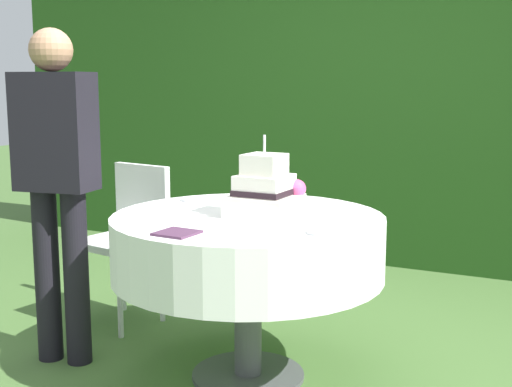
% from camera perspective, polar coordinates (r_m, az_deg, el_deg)
% --- Properties ---
extents(ground_plane, '(20.00, 20.00, 0.00)m').
position_cam_1_polar(ground_plane, '(3.29, -0.67, -15.04)').
color(ground_plane, '#476B33').
extents(foliage_hedge, '(6.62, 0.50, 2.34)m').
position_cam_1_polar(foliage_hedge, '(5.28, 11.40, 7.13)').
color(foliage_hedge, '#234C19').
rests_on(foliage_hedge, ground_plane).
extents(cake_table, '(1.23, 1.23, 0.77)m').
position_cam_1_polar(cake_table, '(3.08, -0.69, -4.41)').
color(cake_table, '#4C4C51').
rests_on(cake_table, ground_plane).
extents(wedding_cake, '(0.30, 0.29, 0.36)m').
position_cam_1_polar(wedding_cake, '(3.02, 0.81, 0.12)').
color(wedding_cake, white).
rests_on(wedding_cake, cake_table).
extents(serving_plate_near, '(0.11, 0.11, 0.01)m').
position_cam_1_polar(serving_plate_near, '(3.38, -1.05, -0.64)').
color(serving_plate_near, white).
rests_on(serving_plate_near, cake_table).
extents(serving_plate_far, '(0.15, 0.15, 0.01)m').
position_cam_1_polar(serving_plate_far, '(2.70, 5.80, -3.21)').
color(serving_plate_far, white).
rests_on(serving_plate_far, cake_table).
extents(serving_plate_left, '(0.12, 0.12, 0.01)m').
position_cam_1_polar(serving_plate_left, '(3.44, -5.28, -0.50)').
color(serving_plate_left, white).
rests_on(serving_plate_left, cake_table).
extents(napkin_stack, '(0.16, 0.16, 0.01)m').
position_cam_1_polar(napkin_stack, '(2.69, -6.63, -3.30)').
color(napkin_stack, '#4C2D47').
rests_on(napkin_stack, cake_table).
extents(garden_chair, '(0.46, 0.46, 0.89)m').
position_cam_1_polar(garden_chair, '(3.93, -10.46, -2.82)').
color(garden_chair, white).
rests_on(garden_chair, ground_plane).
extents(standing_person, '(0.39, 0.26, 1.60)m').
position_cam_1_polar(standing_person, '(3.35, -16.31, 1.63)').
color(standing_person, black).
rests_on(standing_person, ground_plane).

